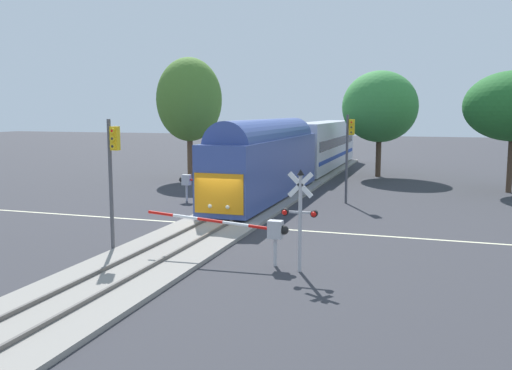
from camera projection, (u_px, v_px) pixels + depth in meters
ground_plane at (219, 225)px, 28.84m from camera, size 220.00×220.00×0.00m
road_centre_stripe at (219, 225)px, 28.84m from camera, size 44.00×0.20×0.01m
railway_track at (219, 223)px, 28.83m from camera, size 4.40×80.00×0.32m
commuter_train at (301, 149)px, 46.12m from camera, size 3.04×40.53×5.16m
crossing_gate_near at (258, 229)px, 21.23m from camera, size 6.04×0.40×1.90m
crossing_signal_mast at (300, 210)px, 20.12m from camera, size 1.36×0.44×3.88m
crossing_gate_far at (195, 181)px, 36.10m from camera, size 5.64×0.40×1.80m
traffic_signal_far_side at (349, 144)px, 35.14m from camera, size 0.53×0.38×5.78m
traffic_signal_median at (113, 164)px, 22.78m from camera, size 0.53×0.38×5.67m
oak_behind_train at (189, 100)px, 47.54m from camera, size 5.73×5.73×10.66m
elm_centre_background at (380, 107)px, 49.50m from camera, size 6.84×6.84×9.67m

